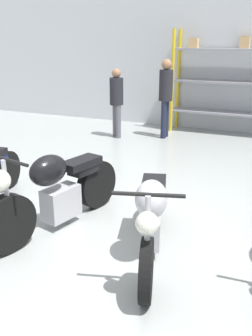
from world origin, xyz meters
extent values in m
plane|color=#9EA3A0|center=(0.00, 0.00, 0.00)|extent=(30.00, 30.00, 0.00)
cube|color=silver|center=(0.00, 6.08, 1.80)|extent=(30.00, 0.08, 3.60)
cylinder|color=gold|center=(-0.93, 5.44, 1.25)|extent=(0.08, 0.08, 2.50)
cylinder|color=gold|center=(-0.93, 5.99, 1.25)|extent=(0.08, 0.08, 2.50)
cube|color=gray|center=(0.88, 5.72, 0.52)|extent=(3.61, 0.55, 0.05)
cube|color=gray|center=(0.88, 5.72, 1.27)|extent=(3.61, 0.55, 0.05)
cube|color=tan|center=(0.68, 5.83, 2.18)|extent=(0.23, 0.24, 0.27)
cube|color=tan|center=(-0.50, 5.73, 2.16)|extent=(0.22, 0.26, 0.23)
cylinder|color=black|center=(-2.15, 0.63, 0.30)|extent=(0.20, 0.61, 0.60)
cylinder|color=black|center=(-0.86, -0.86, 0.34)|extent=(0.29, 0.69, 0.67)
cylinder|color=black|center=(-0.52, 0.58, 0.34)|extent=(0.29, 0.69, 0.67)
cube|color=#ADADB2|center=(-0.68, -0.10, 0.30)|extent=(0.36, 0.53, 0.40)
ellipsoid|color=black|center=(-0.72, -0.26, 0.78)|extent=(0.43, 0.58, 0.37)
cube|color=black|center=(-0.59, 0.29, 0.73)|extent=(0.38, 0.61, 0.10)
cube|color=black|center=(-0.58, 0.32, 0.64)|extent=(0.31, 0.43, 0.12)
cylinder|color=#ADADB2|center=(-0.86, -0.84, 0.70)|extent=(0.06, 0.06, 0.73)
sphere|color=silver|center=(-0.87, -0.91, 0.86)|extent=(0.23, 0.23, 0.23)
cylinder|color=black|center=(-0.85, -0.82, 1.07)|extent=(0.70, 0.20, 0.04)
cylinder|color=black|center=(0.82, -1.03, 0.30)|extent=(0.27, 0.61, 0.60)
cylinder|color=black|center=(0.39, 0.40, 0.30)|extent=(0.27, 0.61, 0.60)
cube|color=#ADADB2|center=(0.59, -0.27, 0.27)|extent=(0.30, 0.43, 0.33)
ellipsoid|color=#B7B7BF|center=(0.64, -0.43, 0.72)|extent=(0.45, 0.53, 0.39)
cube|color=black|center=(0.49, 0.07, 0.66)|extent=(0.42, 0.61, 0.10)
cube|color=#B7B7BF|center=(0.47, 0.15, 0.57)|extent=(0.33, 0.44, 0.12)
cylinder|color=#ADADB2|center=(0.81, -1.02, 0.66)|extent=(0.06, 0.06, 0.71)
sphere|color=silver|center=(0.83, -1.08, 0.80)|extent=(0.20, 0.20, 0.20)
cylinder|color=black|center=(0.80, -0.99, 1.01)|extent=(0.61, 0.21, 0.04)
cylinder|color=#1E2338|center=(-0.86, 4.82, 0.44)|extent=(0.13, 0.13, 0.89)
cylinder|color=#1E2338|center=(-0.86, 4.64, 0.44)|extent=(0.13, 0.13, 0.89)
cylinder|color=#232328|center=(-0.86, 4.73, 1.24)|extent=(0.32, 0.32, 0.70)
sphere|color=#9E7051|center=(-0.86, 4.73, 1.71)|extent=(0.24, 0.24, 0.24)
cylinder|color=#595960|center=(-2.00, 4.36, 0.39)|extent=(0.13, 0.13, 0.78)
cylinder|color=#595960|center=(-1.86, 4.24, 0.39)|extent=(0.13, 0.13, 0.78)
cylinder|color=#232328|center=(-1.93, 4.30, 1.09)|extent=(0.45, 0.45, 0.62)
sphere|color=#9E7051|center=(-1.93, 4.30, 1.51)|extent=(0.21, 0.21, 0.21)
camera|label=1|loc=(1.79, -3.73, 2.26)|focal=40.00mm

